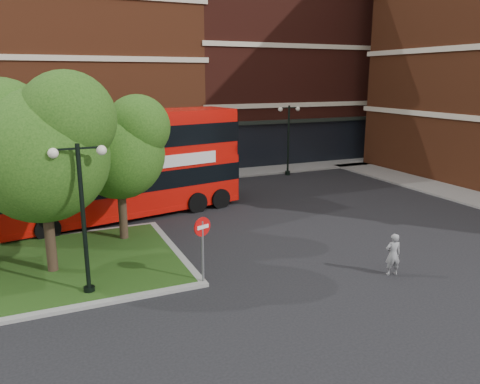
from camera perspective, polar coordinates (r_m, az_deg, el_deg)
name	(u,v)px	position (r m, az deg, el deg)	size (l,w,h in m)	color
ground	(245,270)	(17.55, 0.59, -9.50)	(120.00, 120.00, 0.00)	black
pavement_far	(145,181)	(32.61, -11.47, 1.37)	(44.00, 3.00, 0.12)	slate
terrace_far_left	(8,76)	(38.69, -26.46, 12.52)	(26.00, 12.00, 14.00)	brown
terrace_far_right	(276,65)	(43.86, 4.46, 15.18)	(18.00, 12.00, 16.00)	#471911
traffic_island	(8,274)	(19.01, -26.40, -8.92)	(12.60, 7.60, 0.15)	gray
tree_island_west	(37,142)	(17.38, -23.50, 5.56)	(5.40, 4.71, 7.21)	#2D2116
tree_island_east	(116,144)	(20.16, -14.85, 5.65)	(4.46, 3.90, 6.29)	#2D2116
lamp_island	(83,212)	(15.48, -18.61, -2.37)	(1.72, 0.36, 5.00)	black
lamp_far_left	(181,142)	(30.71, -7.24, 6.02)	(1.72, 0.36, 5.00)	black
lamp_far_right	(288,136)	(33.85, 5.93, 6.78)	(1.72, 0.36, 5.00)	black
bus	(123,158)	(24.00, -14.13, 4.07)	(12.49, 5.16, 4.65)	#C10E07
woman	(393,254)	(17.75, 18.15, -7.24)	(0.57, 0.37, 1.56)	gray
car_silver	(141,174)	(31.87, -11.97, 2.14)	(1.53, 3.81, 1.30)	#A8A9AF
car_white	(199,173)	(31.55, -5.02, 2.36)	(1.47, 4.22, 1.39)	silver
no_entry_sign	(202,237)	(15.87, -4.60, -5.47)	(0.64, 0.27, 2.41)	slate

